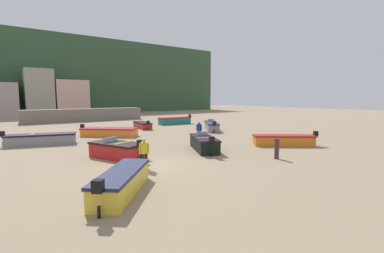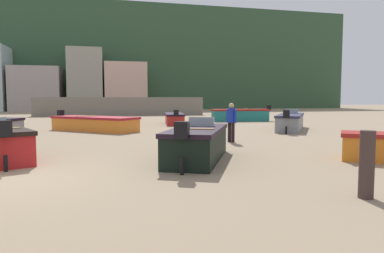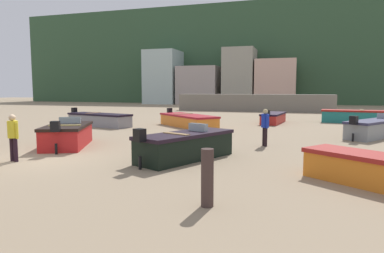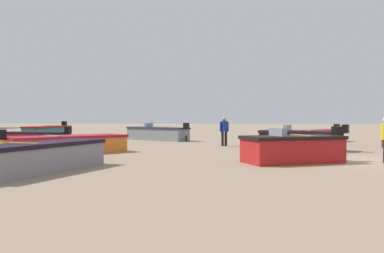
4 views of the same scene
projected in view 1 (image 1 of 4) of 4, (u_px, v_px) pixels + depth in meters
name	position (u px, v px, depth m)	size (l,w,h in m)	color
ground_plane	(149.00, 164.00, 14.57)	(160.00, 160.00, 0.00)	gray
headland_hill	(34.00, 78.00, 67.26)	(90.00, 32.00, 17.37)	#315034
harbor_pier	(85.00, 115.00, 40.98)	(17.39, 2.40, 1.93)	slate
townhouse_centre_left	(39.00, 93.00, 52.17)	(4.92, 6.87, 9.11)	#9D9988
townhouse_far_right	(72.00, 98.00, 54.91)	(6.16, 5.17, 7.17)	beige
boat_orange_0	(109.00, 132.00, 25.08)	(4.97, 4.76, 1.12)	orange
boat_grey_2	(212.00, 126.00, 29.81)	(3.80, 4.86, 1.22)	gray
boat_yellow_3	(122.00, 182.00, 10.14)	(3.46, 3.86, 1.21)	gold
boat_teal_4	(175.00, 121.00, 36.22)	(4.80, 1.80, 1.28)	#1D726E
boat_grey_5	(41.00, 139.00, 20.52)	(5.18, 2.66, 1.18)	gray
boat_black_6	(204.00, 143.00, 18.45)	(2.86, 4.15, 1.27)	black
boat_red_7	(143.00, 125.00, 31.42)	(1.71, 4.22, 1.08)	#B52420
boat_red_8	(118.00, 150.00, 16.09)	(2.88, 3.81, 1.27)	#B31D1E
boat_orange_9	(284.00, 140.00, 20.20)	(4.35, 3.67, 1.14)	orange
mooring_post_near_water	(277.00, 149.00, 15.86)	(0.27, 0.27, 1.23)	#3F2F2C
beach_walker_foreground	(199.00, 129.00, 22.85)	(0.46, 0.51, 1.62)	black
beach_walker_distant	(144.00, 151.00, 13.56)	(0.54, 0.41, 1.62)	black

